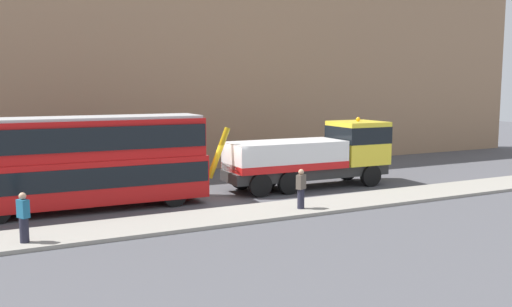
% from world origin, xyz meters
% --- Properties ---
extents(ground_plane, '(120.00, 120.00, 0.00)m').
position_xyz_m(ground_plane, '(0.00, 0.00, 0.00)').
color(ground_plane, '#4C4C51').
extents(near_kerb, '(60.00, 2.80, 0.15)m').
position_xyz_m(near_kerb, '(0.00, -4.20, 0.07)').
color(near_kerb, gray).
rests_on(near_kerb, ground_plane).
extents(building_facade, '(60.00, 1.50, 16.00)m').
position_xyz_m(building_facade, '(0.00, 8.96, 8.07)').
color(building_facade, '#9E7A5B').
rests_on(building_facade, ground_plane).
extents(recovery_tow_truck, '(10.17, 2.87, 3.67)m').
position_xyz_m(recovery_tow_truck, '(5.78, 0.01, 1.76)').
color(recovery_tow_truck, '#2D2D2D').
rests_on(recovery_tow_truck, ground_plane).
extents(double_decker_bus, '(11.10, 2.84, 4.06)m').
position_xyz_m(double_decker_bus, '(-6.29, 0.03, 2.23)').
color(double_decker_bus, red).
rests_on(double_decker_bus, ground_plane).
extents(pedestrian_onlooker, '(0.42, 0.48, 1.71)m').
position_xyz_m(pedestrian_onlooker, '(-8.92, -4.80, 0.99)').
color(pedestrian_onlooker, '#232333').
rests_on(pedestrian_onlooker, near_kerb).
extents(pedestrian_bystander, '(0.47, 0.40, 1.71)m').
position_xyz_m(pedestrian_bystander, '(2.06, -4.63, 0.99)').
color(pedestrian_bystander, '#232333').
rests_on(pedestrian_bystander, near_kerb).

